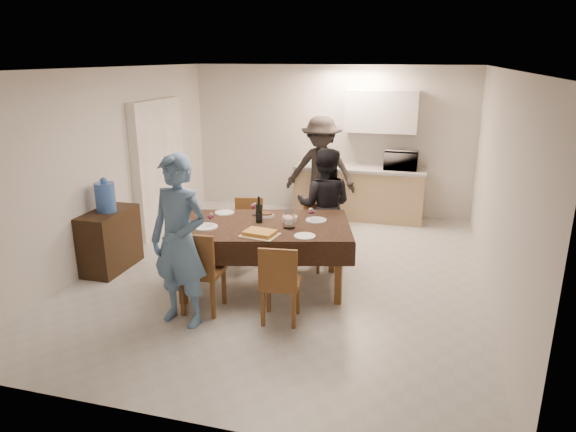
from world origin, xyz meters
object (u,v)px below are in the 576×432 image
(person_far, at_px, (324,206))
(person_kitchen, at_px, (321,171))
(microwave, at_px, (401,160))
(savoury_tart, at_px, (260,233))
(wine_bottle, at_px, (259,210))
(dining_table, at_px, (262,227))
(console, at_px, (110,240))
(water_jug, at_px, (105,197))
(water_pitcher, at_px, (289,220))
(person_near, at_px, (179,241))

(person_far, relative_size, person_kitchen, 0.88)
(microwave, bearing_deg, savoury_tart, 69.42)
(wine_bottle, relative_size, microwave, 0.59)
(dining_table, height_order, microwave, microwave)
(console, distance_m, water_jug, 0.59)
(console, relative_size, person_far, 0.55)
(person_kitchen, bearing_deg, water_pitcher, -85.94)
(water_jug, distance_m, savoury_tart, 2.27)
(water_pitcher, bearing_deg, console, 178.65)
(water_pitcher, bearing_deg, person_near, -131.99)
(water_jug, xyz_separation_m, person_near, (1.58, -1.06, -0.08))
(console, bearing_deg, water_pitcher, -1.35)
(water_pitcher, distance_m, microwave, 3.39)
(water_jug, height_order, person_kitchen, person_kitchen)
(savoury_tart, relative_size, person_kitchen, 0.22)
(water_pitcher, bearing_deg, person_far, 79.70)
(dining_table, bearing_deg, microwave, 50.66)
(person_near, xyz_separation_m, person_far, (1.10, 2.10, -0.12))
(person_near, bearing_deg, water_jug, 155.88)
(water_jug, height_order, water_pitcher, water_jug)
(person_kitchen, bearing_deg, water_jug, -130.14)
(microwave, xyz_separation_m, person_far, (-0.88, -2.11, -0.27))
(water_jug, distance_m, water_pitcher, 2.48)
(console, xyz_separation_m, water_jug, (0.00, -0.00, 0.59))
(person_far, distance_m, person_kitchen, 1.71)
(water_pitcher, xyz_separation_m, person_kitchen, (-0.20, 2.76, -0.01))
(dining_table, bearing_deg, water_jug, 164.76)
(wine_bottle, distance_m, person_kitchen, 2.67)
(dining_table, xyz_separation_m, savoury_tart, (0.10, -0.38, 0.06))
(person_far, height_order, person_kitchen, person_kitchen)
(dining_table, height_order, console, dining_table)
(water_jug, xyz_separation_m, person_kitchen, (2.28, 2.71, -0.09))
(water_jug, bearing_deg, savoury_tart, -9.89)
(console, distance_m, person_far, 2.90)
(microwave, height_order, person_near, person_near)
(dining_table, bearing_deg, wine_bottle, 119.99)
(wine_bottle, bearing_deg, microwave, 64.56)
(person_far, bearing_deg, person_kitchen, -79.16)
(microwave, bearing_deg, water_pitcher, 71.41)
(savoury_tart, height_order, microwave, microwave)
(console, distance_m, wine_bottle, 2.16)
(savoury_tart, bearing_deg, water_pitcher, 52.85)
(microwave, distance_m, person_far, 2.31)
(person_near, bearing_deg, savoury_tart, 55.61)
(wine_bottle, bearing_deg, person_far, 59.04)
(wine_bottle, height_order, person_far, person_far)
(savoury_tart, bearing_deg, person_near, -134.13)
(microwave, bearing_deg, console, 41.56)
(wine_bottle, distance_m, person_far, 1.18)
(wine_bottle, xyz_separation_m, savoury_tart, (0.15, -0.43, -0.14))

